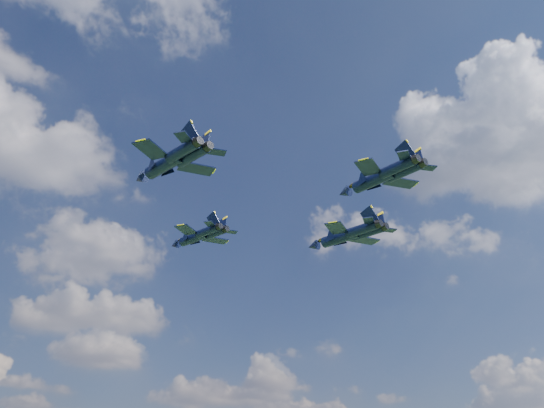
{
  "coord_description": "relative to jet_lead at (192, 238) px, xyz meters",
  "views": [
    {
      "loc": [
        -43.67,
        -70.86,
        14.67
      ],
      "look_at": [
        -5.79,
        8.82,
        55.16
      ],
      "focal_mm": 40.0,
      "sensor_mm": 36.0,
      "label": 1
    }
  ],
  "objects": [
    {
      "name": "jet_lead",
      "position": [
        0.0,
        0.0,
        0.0
      ],
      "size": [
        11.13,
        15.44,
        3.66
      ],
      "rotation": [
        0.0,
        0.0,
        0.38
      ],
      "color": "black"
    },
    {
      "name": "jet_left",
      "position": [
        -13.07,
        -26.14,
        -0.62
      ],
      "size": [
        12.42,
        17.07,
        4.03
      ],
      "rotation": [
        0.0,
        0.0,
        0.34
      ],
      "color": "black"
    },
    {
      "name": "jet_right",
      "position": [
        23.25,
        -12.99,
        -0.63
      ],
      "size": [
        13.02,
        18.02,
        4.26
      ],
      "rotation": [
        0.0,
        0.0,
        0.37
      ],
      "color": "black"
    },
    {
      "name": "jet_slot",
      "position": [
        14.16,
        -36.95,
        -2.01
      ],
      "size": [
        11.71,
        15.83,
        3.73
      ],
      "rotation": [
        0.0,
        0.0,
        0.28
      ],
      "color": "black"
    }
  ]
}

